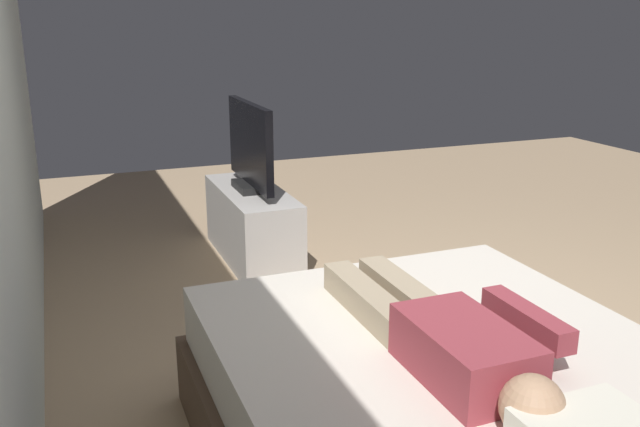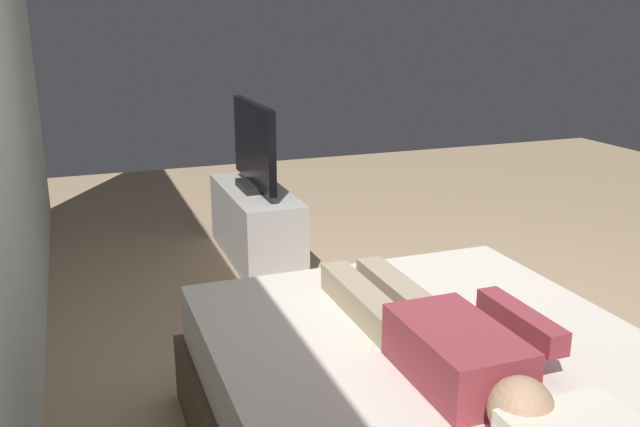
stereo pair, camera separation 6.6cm
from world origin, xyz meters
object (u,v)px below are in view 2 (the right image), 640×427
Objects in this scene: remote at (513,320)px; tv_stand at (256,224)px; tv at (254,148)px; person at (439,338)px.

remote reaches higher than tv_stand.
tv is (0.00, 0.00, 0.53)m from tv_stand.
remote is (0.15, -0.40, -0.07)m from person.
person reaches higher than tv_stand.
tv reaches higher than tv_stand.
remote is 2.46m from tv.
person is 2.58m from tv.
remote is 0.17× the size of tv.
tv_stand is 1.25× the size of tv.
tv is at bearing 7.96° from remote.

